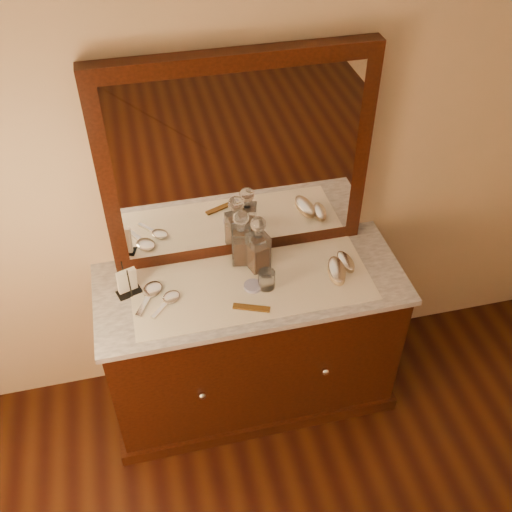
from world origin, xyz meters
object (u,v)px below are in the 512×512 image
mirror_frame (238,162)px  hand_mirror_inner (169,299)px  decanter_right (258,249)px  pin_dish (253,286)px  comb (251,308)px  hand_mirror_outer (151,292)px  dresser_cabinet (251,343)px  napkin_rack (127,282)px  brush_near (337,271)px  decanter_left (241,242)px  brush_far (346,262)px

mirror_frame → hand_mirror_inner: bearing=-143.9°
decanter_right → pin_dish: bearing=-113.0°
comb → hand_mirror_outer: hand_mirror_outer is taller
comb → decanter_right: decanter_right is taller
decanter_right → hand_mirror_inner: bearing=-164.1°
pin_dish → comb: pin_dish is taller
mirror_frame → decanter_right: size_ratio=4.07×
dresser_cabinet → napkin_rack: bearing=173.6°
decanter_right → dresser_cabinet: bearing=-121.4°
brush_near → hand_mirror_outer: brush_near is taller
dresser_cabinet → comb: bearing=-102.3°
decanter_left → comb: bearing=-94.5°
dresser_cabinet → hand_mirror_outer: hand_mirror_outer is taller
decanter_right → hand_mirror_inner: (-0.44, -0.13, -0.11)m
napkin_rack → decanter_right: decanter_right is taller
brush_near → decanter_right: bearing=157.9°
decanter_right → mirror_frame: bearing=109.8°
comb → brush_near: (0.43, 0.12, 0.02)m
mirror_frame → brush_far: (0.46, -0.24, -0.48)m
decanter_left → hand_mirror_outer: (-0.45, -0.12, -0.11)m
pin_dish → brush_near: bearing=-1.3°
decanter_left → brush_far: decanter_left is taller
dresser_cabinet → mirror_frame: mirror_frame is taller
comb → hand_mirror_inner: size_ratio=0.97×
brush_far → pin_dish: bearing=-174.4°
brush_near → hand_mirror_inner: (-0.78, 0.01, -0.02)m
comb → decanter_left: 0.34m
brush_far → napkin_rack: bearing=176.9°
pin_dish → hand_mirror_inner: 0.38m
comb → dresser_cabinet: bearing=99.5°
dresser_cabinet → mirror_frame: size_ratio=1.17×
mirror_frame → dresser_cabinet: bearing=-90.0°
dresser_cabinet → brush_near: brush_near is taller
comb → mirror_frame: bearing=106.7°
dresser_cabinet → mirror_frame: bearing=90.0°
dresser_cabinet → comb: size_ratio=8.45×
decanter_right → hand_mirror_inner: decanter_right is taller
comb → hand_mirror_outer: bearing=177.0°
decanter_right → brush_near: bearing=-22.1°
decanter_left → decanter_right: decanter_left is taller
hand_mirror_outer → hand_mirror_inner: 0.10m
decanter_right → brush_far: bearing=-11.7°
hand_mirror_inner → decanter_right: bearing=15.9°
mirror_frame → hand_mirror_outer: mirror_frame is taller
decanter_right → hand_mirror_outer: bearing=-173.0°
napkin_rack → hand_mirror_outer: napkin_rack is taller
decanter_right → brush_far: size_ratio=2.00×
hand_mirror_outer → napkin_rack: bearing=160.6°
dresser_cabinet → mirror_frame: (0.00, 0.25, 0.94)m
comb → napkin_rack: bearing=178.0°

